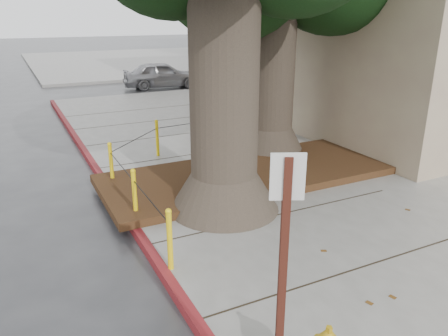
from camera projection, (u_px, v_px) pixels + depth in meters
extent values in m
plane|color=#28282B|center=(329.00, 287.00, 6.10)|extent=(140.00, 140.00, 0.00)
cube|color=slate|center=(140.00, 61.00, 33.88)|extent=(16.00, 20.00, 0.15)
cube|color=maroon|center=(139.00, 235.00, 7.34)|extent=(0.14, 26.00, 0.16)
cube|color=black|center=(248.00, 174.00, 9.68)|extent=(6.40, 2.60, 0.16)
cube|color=silver|center=(279.00, 0.00, 33.21)|extent=(10.00, 10.00, 9.00)
cone|color=#4C3F33|center=(224.00, 191.00, 8.08)|extent=(2.04, 2.04, 0.70)
cylinder|color=#4C3F33|center=(224.00, 80.00, 7.40)|extent=(1.20, 1.20, 4.22)
cone|color=#4C3F33|center=(271.00, 140.00, 11.28)|extent=(1.77, 1.77, 0.70)
cylinder|color=#4C3F33|center=(274.00, 68.00, 10.66)|extent=(1.04, 1.04, 3.84)
cylinder|color=yellow|center=(170.00, 241.00, 6.11)|extent=(0.08, 0.08, 0.90)
sphere|color=yellow|center=(168.00, 211.00, 5.96)|extent=(0.09, 0.09, 0.09)
cylinder|color=yellow|center=(135.00, 195.00, 7.63)|extent=(0.08, 0.08, 0.90)
sphere|color=yellow|center=(133.00, 171.00, 7.47)|extent=(0.09, 0.09, 0.09)
cylinder|color=yellow|center=(111.00, 165.00, 9.14)|extent=(0.08, 0.08, 0.90)
sphere|color=yellow|center=(109.00, 144.00, 8.99)|extent=(0.09, 0.09, 0.09)
cylinder|color=yellow|center=(157.00, 139.00, 11.04)|extent=(0.08, 0.08, 0.90)
sphere|color=yellow|center=(156.00, 121.00, 10.89)|extent=(0.09, 0.09, 0.09)
cylinder|color=yellow|center=(231.00, 127.00, 12.13)|extent=(0.08, 0.08, 0.90)
sphere|color=yellow|center=(231.00, 111.00, 11.98)|extent=(0.09, 0.09, 0.09)
cylinder|color=black|center=(149.00, 200.00, 6.78)|extent=(0.02, 1.80, 0.02)
cylinder|color=black|center=(121.00, 165.00, 8.29)|extent=(0.02, 1.80, 0.02)
cylinder|color=black|center=(136.00, 139.00, 10.00)|extent=(1.51, 1.51, 0.02)
cylinder|color=black|center=(196.00, 123.00, 11.49)|extent=(2.20, 0.22, 0.02)
cylinder|color=#C19513|center=(329.00, 330.00, 3.83)|extent=(0.08, 0.08, 0.06)
cube|color=#471911|center=(281.00, 308.00, 3.44)|extent=(0.08, 0.08, 2.52)
cube|color=silver|center=(288.00, 177.00, 3.07)|extent=(0.24, 0.12, 0.35)
imported|color=#939297|center=(162.00, 75.00, 21.92)|extent=(4.03, 2.04, 1.31)
imported|color=maroon|center=(287.00, 68.00, 24.83)|extent=(3.75, 1.57, 1.21)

